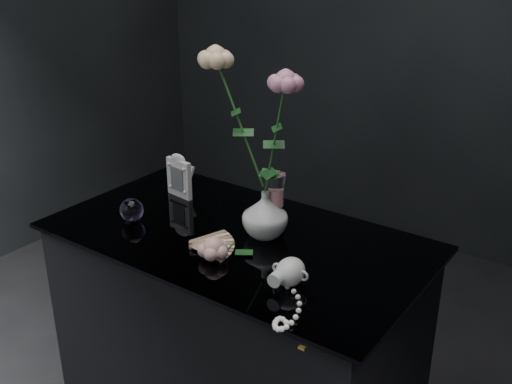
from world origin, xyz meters
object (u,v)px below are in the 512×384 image
Objects in this scene: picture_frame at (179,175)px; paperweight at (132,210)px; wine_glass at (276,204)px; loose_rose at (213,248)px; vase at (265,214)px; pearl_jar at (290,271)px.

paperweight is (0.01, -0.22, -0.04)m from picture_frame.
wine_glass is 0.39m from picture_frame.
loose_rose is (0.33, -0.03, -0.00)m from paperweight.
paperweight is at bearing 169.58° from loose_rose.
paperweight reaches higher than loose_rose.
picture_frame reaches higher than paperweight.
wine_glass reaches higher than vase.
vase is 0.53× the size of pearl_jar.
paperweight is at bearing 173.16° from pearl_jar.
vase is 0.19m from loose_rose.
picture_frame is at bearing 92.90° from paperweight.
wine_glass is at bearing 25.25° from paperweight.
pearl_jar reaches higher than loose_rose.
picture_frame is at bearing 174.46° from wine_glass.
paperweight is 0.56m from pearl_jar.
pearl_jar is (0.57, -0.24, -0.04)m from picture_frame.
wine_glass is at bearing 69.16° from vase.
picture_frame is 2.06× the size of paperweight.
paperweight is (-0.38, -0.18, -0.05)m from wine_glass.
vase is 0.75× the size of wine_glass.
wine_glass is 0.71× the size of pearl_jar.
paperweight is 0.28× the size of pearl_jar.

